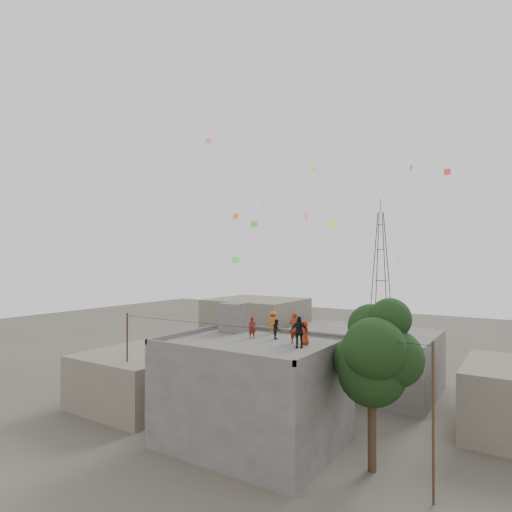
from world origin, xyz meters
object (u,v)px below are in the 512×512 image
(tree, at_px, (376,355))
(transmission_tower, at_px, (381,274))
(stair_head_box, at_px, (235,317))
(person_red_adult, at_px, (295,328))
(person_dark_adult, at_px, (299,332))

(tree, height_order, transmission_tower, transmission_tower)
(stair_head_box, height_order, person_red_adult, stair_head_box)
(tree, xyz_separation_m, person_dark_adult, (-4.24, -0.52, 0.90))
(stair_head_box, height_order, tree, tree)
(person_red_adult, bearing_deg, stair_head_box, -16.40)
(transmission_tower, relative_size, person_dark_adult, 11.14)
(transmission_tower, xyz_separation_m, person_dark_adult, (7.12, -39.93, -2.07))
(transmission_tower, height_order, person_dark_adult, transmission_tower)
(stair_head_box, relative_size, transmission_tower, 0.10)
(transmission_tower, xyz_separation_m, person_red_adult, (6.34, -38.96, -2.04))
(tree, xyz_separation_m, transmission_tower, (-11.37, 39.40, 2.97))
(stair_head_box, distance_m, transmission_tower, 37.46)
(person_red_adult, bearing_deg, person_dark_adult, 128.50)
(tree, distance_m, person_red_adult, 5.13)
(stair_head_box, xyz_separation_m, transmission_tower, (-0.80, 37.40, 1.97))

